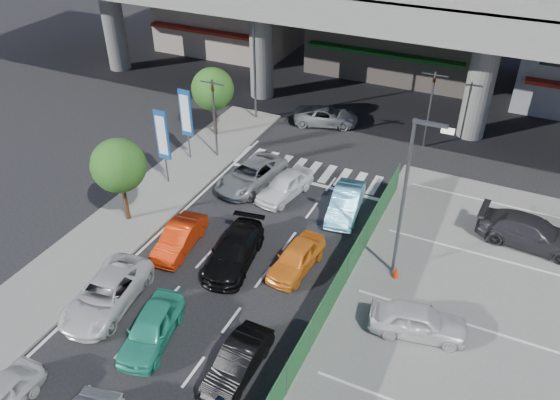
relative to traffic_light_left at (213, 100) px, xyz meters
The scene contains 25 objects.
ground 14.07m from the traffic_light_left, 62.68° to the right, with size 120.00×120.00×0.00m, color black.
parking_lot 20.28m from the traffic_light_left, 30.17° to the right, with size 12.00×28.00×0.06m, color #626260.
sidewalk_left 8.93m from the traffic_light_left, 95.71° to the right, with size 4.00×30.00×0.12m, color #626260.
fence_run 16.20m from the traffic_light_left, 43.73° to the right, with size 0.16×22.00×1.80m, color #1E5729, non-canonical shape.
traffic_light_left is the anchor object (origin of this frame).
traffic_light_right 13.63m from the traffic_light_left, 30.89° to the left, with size 1.60×1.24×5.20m.
street_lamp_right 14.68m from the traffic_light_left, 24.16° to the right, with size 1.65×0.22×8.00m.
street_lamp_left 6.06m from the traffic_light_left, 91.20° to the left, with size 1.65×0.22×8.00m.
signboard_near 4.22m from the traffic_light_left, 104.02° to the right, with size 0.80×0.14×4.70m.
signboard_far 1.93m from the traffic_light_left, 144.30° to the right, with size 0.80×0.14×4.70m.
tree_near 8.06m from the traffic_light_left, 95.71° to the right, with size 2.80×2.80×4.80m.
tree_far 3.02m from the traffic_light_left, 122.62° to the left, with size 2.80×2.80×4.80m.
sedan_white_mid_left 14.13m from the traffic_light_left, 79.70° to the right, with size 2.29×4.97×1.38m, color silver.
taxi_teal_mid 15.65m from the traffic_light_left, 69.25° to the right, with size 1.63×4.05×1.38m, color teal.
hatch_black_mid_right 17.41m from the traffic_light_left, 56.65° to the right, with size 1.32×3.78×1.25m, color black.
taxi_orange_left 9.90m from the traffic_light_left, 70.77° to the right, with size 1.36×3.90×1.29m, color #BC2506.
sedan_black_mid 11.02m from the traffic_light_left, 54.74° to the right, with size 1.93×4.76×1.38m, color black.
taxi_orange_right 12.29m from the traffic_light_left, 40.81° to the right, with size 1.54×3.83×1.31m, color orange.
wagon_silver_front_left 5.23m from the traffic_light_left, 29.96° to the right, with size 2.29×4.97×1.38m, color #929599.
sedan_white_front_mid 7.04m from the traffic_light_left, 21.18° to the right, with size 1.63×4.05×1.38m, color white.
kei_truck_front_right 10.38m from the traffic_light_left, 14.36° to the right, with size 1.46×4.19×1.38m, color #6BC4F0.
crossing_wagon_silver 9.27m from the traffic_light_left, 57.91° to the left, with size 2.08×4.51×1.25m, color #9A9EA2.
parked_sedan_white 18.09m from the traffic_light_left, 31.71° to the right, with size 1.62×4.03×1.37m, color silver.
parked_sedan_dgrey 19.12m from the traffic_light_left, ahead, with size 2.09×5.14×1.49m, color #2A292E.
traffic_cone 15.30m from the traffic_light_left, 25.39° to the right, with size 0.33×0.33×0.65m, color red.
Camera 1 is at (10.50, -14.01, 17.43)m, focal length 35.00 mm.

